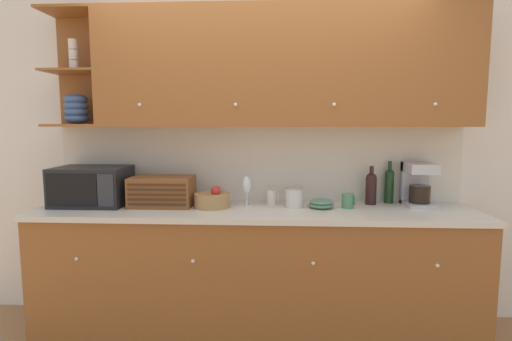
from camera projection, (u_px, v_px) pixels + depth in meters
ground_plane at (257, 311)px, 3.38m from camera, size 24.00×24.00×0.00m
wall_back at (258, 158)px, 3.26m from camera, size 5.62×0.06×2.60m
counter_unit at (255, 270)px, 3.01m from camera, size 3.24×0.67×0.96m
backsplash_panel at (257, 164)px, 3.23m from camera, size 3.22×0.01×0.60m
upper_cabinets at (278, 68)px, 2.98m from camera, size 3.22×0.35×0.87m
microwave at (92, 186)px, 3.06m from camera, size 0.54×0.40×0.29m
bread_box at (162, 191)px, 3.02m from camera, size 0.46×0.30×0.22m
fruit_basket at (212, 200)px, 2.98m from camera, size 0.27×0.27×0.17m
wine_glass at (247, 186)px, 3.02m from camera, size 0.07×0.07×0.23m
mug_blue_second at (272, 197)px, 3.11m from camera, size 0.10×0.08×0.11m
storage_canister at (294, 197)px, 2.97m from camera, size 0.14×0.14×0.15m
bowl_stack_on_counter at (321, 203)px, 2.96m from camera, size 0.19×0.19×0.07m
mug at (348, 201)px, 2.95m from camera, size 0.10×0.09×0.11m
second_wine_bottle at (371, 187)px, 3.08m from camera, size 0.08×0.08×0.30m
wine_bottle at (389, 184)px, 3.13m from camera, size 0.07×0.07×0.33m
coffee_maker at (418, 184)px, 3.04m from camera, size 0.20×0.27×0.33m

